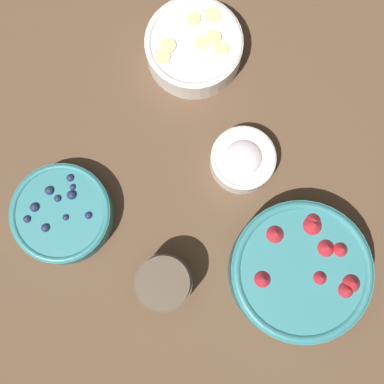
# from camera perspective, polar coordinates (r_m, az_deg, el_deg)

# --- Properties ---
(ground_plane) EXTENTS (4.00, 4.00, 0.00)m
(ground_plane) POSITION_cam_1_polar(r_m,az_deg,el_deg) (0.91, -2.88, -3.49)
(ground_plane) COLOR brown
(bowl_strawberries) EXTENTS (0.22, 0.22, 0.10)m
(bowl_strawberries) POSITION_cam_1_polar(r_m,az_deg,el_deg) (0.87, 11.42, -8.25)
(bowl_strawberries) COLOR teal
(bowl_strawberries) RESTS_ON ground_plane
(bowl_blueberries) EXTENTS (0.16, 0.16, 0.05)m
(bowl_blueberries) POSITION_cam_1_polar(r_m,az_deg,el_deg) (0.91, -13.70, -2.28)
(bowl_blueberries) COLOR teal
(bowl_blueberries) RESTS_ON ground_plane
(bowl_bananas) EXTENTS (0.17, 0.17, 0.06)m
(bowl_bananas) POSITION_cam_1_polar(r_m,az_deg,el_deg) (0.96, 0.20, 15.23)
(bowl_bananas) COLOR white
(bowl_bananas) RESTS_ON ground_plane
(bowl_cream) EXTENTS (0.11, 0.11, 0.06)m
(bowl_cream) POSITION_cam_1_polar(r_m,az_deg,el_deg) (0.90, 5.43, 3.46)
(bowl_cream) COLOR white
(bowl_cream) RESTS_ON ground_plane
(jar_chocolate) EXTENTS (0.09, 0.09, 0.09)m
(jar_chocolate) POSITION_cam_1_polar(r_m,az_deg,el_deg) (0.87, -2.97, -9.65)
(jar_chocolate) COLOR brown
(jar_chocolate) RESTS_ON ground_plane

